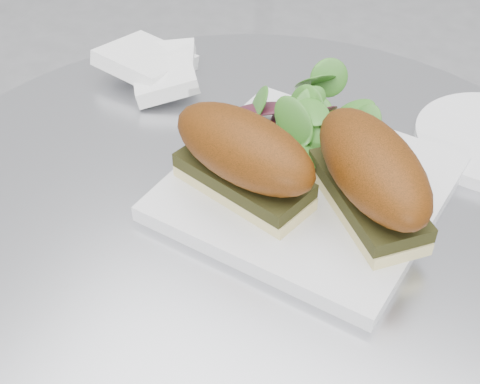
# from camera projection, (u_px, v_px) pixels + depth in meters

# --- Properties ---
(table) EXTENTS (0.70, 0.70, 0.73)m
(table) POSITION_uv_depth(u_px,v_px,m) (249.00, 374.00, 0.77)
(table) COLOR #A7A8AE
(table) RESTS_ON ground
(plate) EXTENTS (0.25, 0.25, 0.02)m
(plate) POSITION_uv_depth(u_px,v_px,m) (308.00, 187.00, 0.63)
(plate) COLOR white
(plate) RESTS_ON table
(sandwich_left) EXTENTS (0.16, 0.10, 0.08)m
(sandwich_left) POSITION_uv_depth(u_px,v_px,m) (243.00, 156.00, 0.58)
(sandwich_left) COLOR #F1E396
(sandwich_left) RESTS_ON plate
(sandwich_right) EXTENTS (0.16, 0.16, 0.08)m
(sandwich_right) POSITION_uv_depth(u_px,v_px,m) (372.00, 174.00, 0.56)
(sandwich_right) COLOR #F1E396
(sandwich_right) RESTS_ON plate
(salad) EXTENTS (0.12, 0.12, 0.05)m
(salad) POSITION_uv_depth(u_px,v_px,m) (307.00, 110.00, 0.67)
(salad) COLOR #428F2E
(salad) RESTS_ON plate
(napkin) EXTENTS (0.15, 0.15, 0.02)m
(napkin) POSITION_uv_depth(u_px,v_px,m) (156.00, 76.00, 0.77)
(napkin) COLOR white
(napkin) RESTS_ON table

